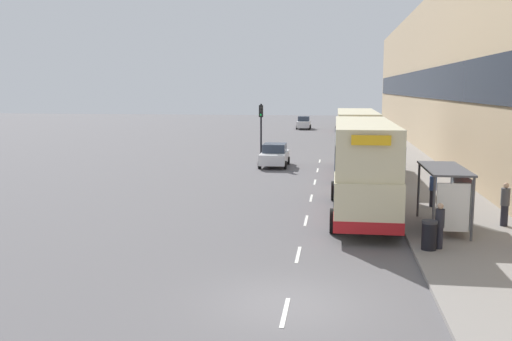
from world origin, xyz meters
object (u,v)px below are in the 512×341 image
(pedestrian_2, at_px, (462,208))
(traffic_light_far_kerb, at_px, (261,124))
(double_decker_bus_ahead, at_px, (356,141))
(litter_bin, at_px, (429,235))
(car_2, at_px, (304,123))
(pedestrian_3, at_px, (505,204))
(pedestrian_1, at_px, (440,225))
(bus_shelter, at_px, (450,187))
(car_3, at_px, (343,125))
(car_0, at_px, (274,155))
(pedestrian_4, at_px, (433,189))
(double_decker_bus_near, at_px, (363,167))
(car_1, at_px, (352,132))

(pedestrian_2, xyz_separation_m, traffic_light_far_kerb, (-10.76, 19.25, 2.17))
(double_decker_bus_ahead, relative_size, pedestrian_2, 7.04)
(pedestrian_2, height_order, litter_bin, pedestrian_2)
(car_2, bearing_deg, pedestrian_3, 101.26)
(pedestrian_1, bearing_deg, bus_shelter, 73.43)
(litter_bin, bearing_deg, traffic_light_far_kerb, 111.49)
(car_3, distance_m, pedestrian_2, 54.61)
(car_0, xyz_separation_m, pedestrian_1, (8.19, -21.66, 0.14))
(pedestrian_4, bearing_deg, pedestrian_3, -57.15)
(double_decker_bus_ahead, relative_size, traffic_light_far_kerb, 2.44)
(car_0, distance_m, pedestrian_1, 23.16)
(car_2, relative_size, pedestrian_1, 2.52)
(double_decker_bus_near, bearing_deg, pedestrian_3, -16.23)
(car_1, relative_size, traffic_light_far_kerb, 0.82)
(car_1, bearing_deg, bus_shelter, -86.34)
(car_2, height_order, pedestrian_2, car_2)
(double_decker_bus_ahead, bearing_deg, car_1, 89.00)
(car_1, height_order, litter_bin, car_1)
(pedestrian_4, xyz_separation_m, litter_bin, (-1.34, -7.63, -0.34))
(car_2, height_order, pedestrian_4, pedestrian_4)
(car_1, height_order, pedestrian_1, pedestrian_1)
(bus_shelter, distance_m, pedestrian_2, 1.17)
(pedestrian_3, bearing_deg, pedestrian_2, -162.38)
(car_2, relative_size, traffic_light_far_kerb, 0.90)
(car_1, bearing_deg, car_2, 110.91)
(car_1, xyz_separation_m, car_2, (-6.42, 16.79, 0.03))
(double_decker_bus_near, height_order, pedestrian_3, double_decker_bus_near)
(car_3, bearing_deg, double_decker_bus_near, -89.69)
(double_decker_bus_near, relative_size, litter_bin, 10.12)
(car_3, xyz_separation_m, pedestrian_1, (2.73, -57.74, 0.13))
(double_decker_bus_near, distance_m, litter_bin, 6.31)
(traffic_light_far_kerb, bearing_deg, car_3, 79.39)
(car_1, xyz_separation_m, car_3, (-0.88, 12.68, -0.01))
(car_3, bearing_deg, pedestrian_4, -85.79)
(litter_bin, xyz_separation_m, traffic_light_far_kerb, (-8.95, 22.73, 2.46))
(pedestrian_3, relative_size, litter_bin, 1.73)
(double_decker_bus_near, xyz_separation_m, pedestrian_3, (5.72, -1.67, -1.22))
(pedestrian_2, relative_size, litter_bin, 1.53)
(car_3, bearing_deg, traffic_light_far_kerb, -100.61)
(car_0, relative_size, pedestrian_3, 2.38)
(bus_shelter, bearing_deg, car_2, 98.78)
(car_2, bearing_deg, bus_shelter, 98.78)
(double_decker_bus_ahead, xyz_separation_m, car_1, (0.47, 26.94, -1.42))
(bus_shelter, xyz_separation_m, double_decker_bus_near, (-3.30, 2.69, 0.41))
(car_3, bearing_deg, pedestrian_2, -85.62)
(double_decker_bus_near, xyz_separation_m, pedestrian_1, (2.45, -5.54, -1.30))
(car_2, bearing_deg, traffic_light_far_kerb, 88.46)
(car_2, xyz_separation_m, pedestrian_1, (8.27, -61.85, 0.08))
(car_1, xyz_separation_m, pedestrian_1, (1.85, -45.05, 0.12))
(car_0, bearing_deg, pedestrian_4, 122.79)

